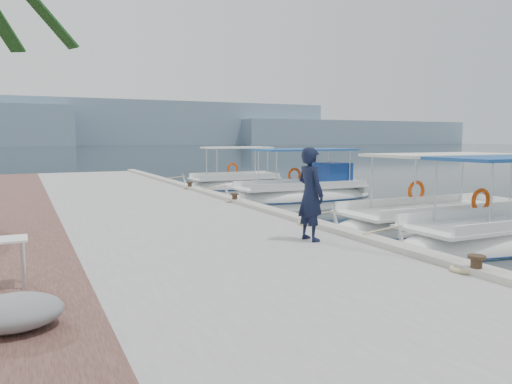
% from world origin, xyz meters
% --- Properties ---
extents(ground, '(400.00, 400.00, 0.00)m').
position_xyz_m(ground, '(0.00, 0.00, 0.00)').
color(ground, black).
rests_on(ground, ground).
extents(concrete_quay, '(6.00, 40.00, 0.50)m').
position_xyz_m(concrete_quay, '(-3.00, 5.00, 0.25)').
color(concrete_quay, gray).
rests_on(concrete_quay, ground).
extents(quay_curb, '(0.44, 40.00, 0.12)m').
position_xyz_m(quay_curb, '(-0.22, 5.00, 0.56)').
color(quay_curb, '#A7A094').
rests_on(quay_curb, concrete_quay).
extents(distant_hills, '(330.00, 60.00, 18.00)m').
position_xyz_m(distant_hills, '(29.61, 201.49, 7.61)').
color(distant_hills, '#758AA2').
rests_on(distant_hills, ground).
extents(fishing_caique_b, '(7.10, 2.26, 2.83)m').
position_xyz_m(fishing_caique_b, '(4.14, -0.51, 0.12)').
color(fishing_caique_b, white).
rests_on(fishing_caique_b, ground).
extents(fishing_caique_c, '(7.50, 2.48, 2.83)m').
position_xyz_m(fishing_caique_c, '(4.34, 2.06, 0.12)').
color(fishing_caique_c, white).
rests_on(fishing_caique_c, ground).
extents(fishing_caique_d, '(7.33, 2.32, 2.83)m').
position_xyz_m(fishing_caique_d, '(4.36, 9.95, 0.19)').
color(fishing_caique_d, white).
rests_on(fishing_caique_d, ground).
extents(fishing_caique_e, '(5.85, 2.16, 2.83)m').
position_xyz_m(fishing_caique_e, '(3.52, 15.73, 0.13)').
color(fishing_caique_e, white).
rests_on(fishing_caique_e, ground).
extents(mooring_bollards, '(0.28, 20.28, 0.33)m').
position_xyz_m(mooring_bollards, '(-0.35, 1.50, 0.69)').
color(mooring_bollards, black).
rests_on(mooring_bollards, concrete_quay).
extents(fisherman, '(0.57, 0.79, 2.00)m').
position_xyz_m(fisherman, '(-1.32, 0.00, 1.50)').
color(fisherman, black).
rests_on(fisherman, concrete_quay).
extents(tarp_bundle, '(1.10, 0.90, 0.40)m').
position_xyz_m(tarp_bundle, '(-7.02, -2.88, 0.70)').
color(tarp_bundle, slate).
rests_on(tarp_bundle, cobblestone_strip).
extents(folding_table, '(0.55, 0.55, 0.73)m').
position_xyz_m(folding_table, '(-7.11, -1.04, 1.02)').
color(folding_table, silver).
rests_on(folding_table, cobblestone_strip).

